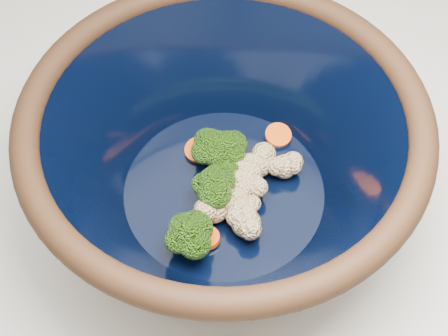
% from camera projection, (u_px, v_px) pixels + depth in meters
% --- Properties ---
extents(counter, '(1.20, 1.20, 0.90)m').
position_uv_depth(counter, '(180.00, 306.00, 1.09)').
color(counter, silver).
rests_on(counter, ground).
extents(mixing_bowl, '(0.40, 0.40, 0.16)m').
position_uv_depth(mixing_bowl, '(224.00, 159.00, 0.60)').
color(mixing_bowl, black).
rests_on(mixing_bowl, counter).
extents(vegetable_pile, '(0.20, 0.13, 0.05)m').
position_uv_depth(vegetable_pile, '(224.00, 179.00, 0.62)').
color(vegetable_pile, '#608442').
rests_on(vegetable_pile, mixing_bowl).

